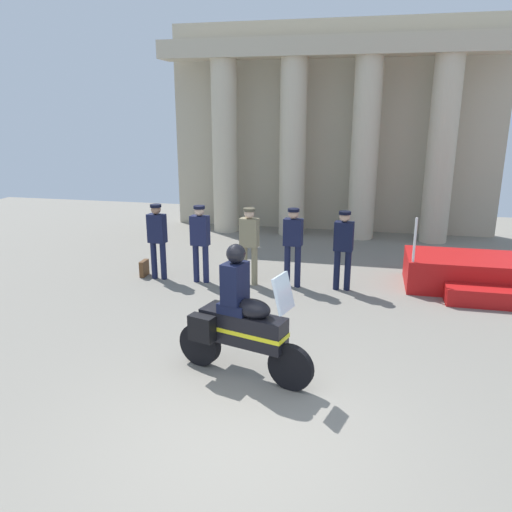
# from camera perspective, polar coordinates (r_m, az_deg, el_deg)

# --- Properties ---
(ground_plane) EXTENTS (28.00, 28.00, 0.00)m
(ground_plane) POSITION_cam_1_polar(r_m,az_deg,el_deg) (6.11, -1.56, -19.70)
(ground_plane) COLOR gray
(colonnade_backdrop) EXTENTS (9.80, 1.61, 6.12)m
(colonnade_backdrop) POSITION_cam_1_polar(r_m,az_deg,el_deg) (15.27, 8.46, 14.43)
(colonnade_backdrop) COLOR #B6AB91
(colonnade_backdrop) RESTS_ON ground_plane
(reviewing_stand) EXTENTS (3.10, 1.91, 1.58)m
(reviewing_stand) POSITION_cam_1_polar(r_m,az_deg,el_deg) (11.35, 24.44, -2.02)
(reviewing_stand) COLOR #B71414
(reviewing_stand) RESTS_ON ground_plane
(officer_in_row_0) EXTENTS (0.40, 0.26, 1.67)m
(officer_in_row_0) POSITION_cam_1_polar(r_m,az_deg,el_deg) (11.11, -11.15, 2.29)
(officer_in_row_0) COLOR #141938
(officer_in_row_0) RESTS_ON ground_plane
(officer_in_row_1) EXTENTS (0.40, 0.26, 1.68)m
(officer_in_row_1) POSITION_cam_1_polar(r_m,az_deg,el_deg) (10.74, -6.36, 2.07)
(officer_in_row_1) COLOR #191E42
(officer_in_row_1) RESTS_ON ground_plane
(officer_in_row_2) EXTENTS (0.40, 0.26, 1.66)m
(officer_in_row_2) POSITION_cam_1_polar(r_m,az_deg,el_deg) (10.52, -0.76, 1.81)
(officer_in_row_2) COLOR #847A5B
(officer_in_row_2) RESTS_ON ground_plane
(officer_in_row_3) EXTENTS (0.40, 0.26, 1.68)m
(officer_in_row_3) POSITION_cam_1_polar(r_m,az_deg,el_deg) (10.41, 4.22, 1.69)
(officer_in_row_3) COLOR #141938
(officer_in_row_3) RESTS_ON ground_plane
(officer_in_row_4) EXTENTS (0.40, 0.26, 1.66)m
(officer_in_row_4) POSITION_cam_1_polar(r_m,az_deg,el_deg) (10.35, 9.90, 1.32)
(officer_in_row_4) COLOR black
(officer_in_row_4) RESTS_ON ground_plane
(motorcycle_with_rider) EXTENTS (2.04, 0.91, 1.90)m
(motorcycle_with_rider) POSITION_cam_1_polar(r_m,az_deg,el_deg) (6.93, -2.00, -7.54)
(motorcycle_with_rider) COLOR black
(motorcycle_with_rider) RESTS_ON ground_plane
(briefcase_on_ground) EXTENTS (0.10, 0.32, 0.36)m
(briefcase_on_ground) POSITION_cam_1_polar(r_m,az_deg,el_deg) (11.57, -12.58, -1.37)
(briefcase_on_ground) COLOR brown
(briefcase_on_ground) RESTS_ON ground_plane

